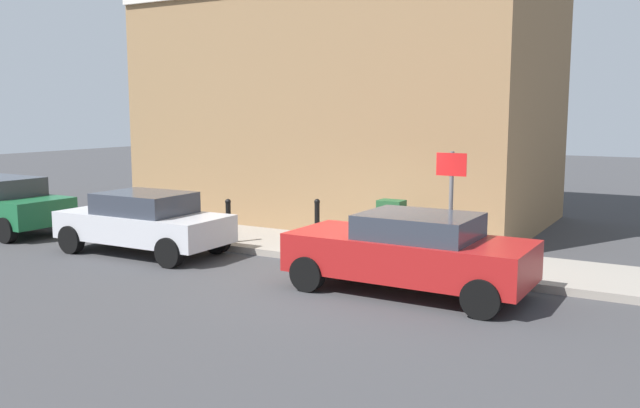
% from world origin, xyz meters
% --- Properties ---
extents(ground, '(80.00, 80.00, 0.00)m').
position_xyz_m(ground, '(0.00, 0.00, 0.00)').
color(ground, '#38383A').
extents(sidewalk, '(2.38, 30.00, 0.15)m').
position_xyz_m(sidewalk, '(2.01, 6.00, 0.07)').
color(sidewalk, gray).
rests_on(sidewalk, ground).
extents(corner_building, '(6.94, 11.10, 9.37)m').
position_xyz_m(corner_building, '(6.62, 3.55, 4.68)').
color(corner_building, olive).
rests_on(corner_building, ground).
extents(car_red, '(1.92, 4.28, 1.43)m').
position_xyz_m(car_red, '(-0.34, -1.27, 0.75)').
color(car_red, maroon).
rests_on(car_red, ground).
extents(car_silver, '(1.88, 4.04, 1.40)m').
position_xyz_m(car_silver, '(-0.27, 5.22, 0.73)').
color(car_silver, '#B7B7BC').
rests_on(car_silver, ground).
extents(utility_cabinet, '(0.46, 0.61, 1.15)m').
position_xyz_m(utility_cabinet, '(2.01, 0.15, 0.68)').
color(utility_cabinet, '#1E4C28').
rests_on(utility_cabinet, sidewalk).
extents(bollard_near_cabinet, '(0.14, 0.14, 1.04)m').
position_xyz_m(bollard_near_cabinet, '(2.11, 2.07, 0.70)').
color(bollard_near_cabinet, black).
rests_on(bollard_near_cabinet, sidewalk).
extents(bollard_far_kerb, '(0.14, 0.14, 1.04)m').
position_xyz_m(bollard_far_kerb, '(1.07, 3.86, 0.70)').
color(bollard_far_kerb, black).
rests_on(bollard_far_kerb, sidewalk).
extents(street_sign, '(0.08, 0.60, 2.30)m').
position_xyz_m(street_sign, '(1.12, -1.49, 1.66)').
color(street_sign, '#59595B').
rests_on(street_sign, sidewalk).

